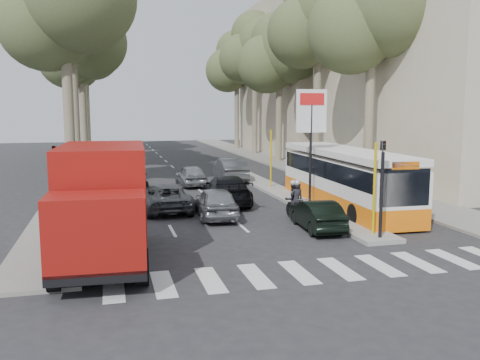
# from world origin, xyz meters

# --- Properties ---
(ground) EXTENTS (120.00, 120.00, 0.00)m
(ground) POSITION_xyz_m (0.00, 0.00, 0.00)
(ground) COLOR #28282B
(ground) RESTS_ON ground
(sidewalk_right) EXTENTS (3.20, 70.00, 0.12)m
(sidewalk_right) POSITION_xyz_m (8.60, 25.00, 0.06)
(sidewalk_right) COLOR gray
(sidewalk_right) RESTS_ON ground
(median_left) EXTENTS (2.40, 64.00, 0.12)m
(median_left) POSITION_xyz_m (-8.00, 28.00, 0.06)
(median_left) COLOR gray
(median_left) RESTS_ON ground
(traffic_island) EXTENTS (1.50, 26.00, 0.16)m
(traffic_island) POSITION_xyz_m (3.25, 11.00, 0.08)
(traffic_island) COLOR gray
(traffic_island) RESTS_ON ground
(building_near) EXTENTS (11.00, 18.00, 18.00)m
(building_near) POSITION_xyz_m (15.50, 12.00, 9.00)
(building_near) COLOR beige
(building_near) RESTS_ON ground
(building_far) EXTENTS (11.00, 20.00, 16.00)m
(building_far) POSITION_xyz_m (15.50, 34.00, 8.00)
(building_far) COLOR #B7A88E
(building_far) RESTS_ON ground
(billboard) EXTENTS (1.50, 12.10, 5.60)m
(billboard) POSITION_xyz_m (3.25, 5.00, 3.70)
(billboard) COLOR yellow
(billboard) RESTS_ON ground
(traffic_light_island) EXTENTS (0.16, 0.41, 3.60)m
(traffic_light_island) POSITION_xyz_m (3.25, -1.50, 2.49)
(traffic_light_island) COLOR black
(traffic_light_island) RESTS_ON ground
(traffic_light_left) EXTENTS (0.16, 0.41, 3.60)m
(traffic_light_left) POSITION_xyz_m (-7.60, -1.00, 2.49)
(traffic_light_left) COLOR black
(traffic_light_left) RESTS_ON ground
(tree_l_a) EXTENTS (7.40, 7.20, 14.10)m
(tree_l_a) POSITION_xyz_m (-7.87, 12.11, 10.38)
(tree_l_a) COLOR #6B604C
(tree_l_a) RESTS_ON ground
(tree_l_b) EXTENTS (7.40, 7.20, 14.88)m
(tree_l_b) POSITION_xyz_m (-7.97, 20.11, 11.07)
(tree_l_b) COLOR #6B604C
(tree_l_b) RESTS_ON ground
(tree_l_c) EXTENTS (7.40, 7.20, 13.71)m
(tree_l_c) POSITION_xyz_m (-7.77, 28.11, 10.04)
(tree_l_c) COLOR #6B604C
(tree_l_c) RESTS_ON ground
(tree_l_d) EXTENTS (7.40, 7.20, 15.66)m
(tree_l_d) POSITION_xyz_m (-7.87, 36.11, 11.76)
(tree_l_d) COLOR #6B604C
(tree_l_d) RESTS_ON ground
(tree_l_e) EXTENTS (7.40, 7.20, 14.49)m
(tree_l_e) POSITION_xyz_m (-7.97, 44.11, 10.73)
(tree_l_e) COLOR #6B604C
(tree_l_e) RESTS_ON ground
(tree_r_a) EXTENTS (7.40, 7.20, 14.10)m
(tree_r_a) POSITION_xyz_m (9.13, 10.11, 10.38)
(tree_r_a) COLOR #6B604C
(tree_r_a) RESTS_ON ground
(tree_r_b) EXTENTS (7.40, 7.20, 15.27)m
(tree_r_b) POSITION_xyz_m (9.23, 18.11, 11.42)
(tree_r_b) COLOR #6B604C
(tree_r_b) RESTS_ON ground
(tree_r_c) EXTENTS (7.40, 7.20, 13.32)m
(tree_r_c) POSITION_xyz_m (9.03, 26.11, 9.69)
(tree_r_c) COLOR #6B604C
(tree_r_c) RESTS_ON ground
(tree_r_d) EXTENTS (7.40, 7.20, 14.88)m
(tree_r_d) POSITION_xyz_m (9.13, 34.11, 11.07)
(tree_r_d) COLOR #6B604C
(tree_r_d) RESTS_ON ground
(tree_r_e) EXTENTS (7.40, 7.20, 14.10)m
(tree_r_e) POSITION_xyz_m (9.23, 42.11, 10.38)
(tree_r_e) COLOR #6B604C
(tree_r_e) RESTS_ON ground
(silver_hatchback) EXTENTS (1.81, 4.06, 1.36)m
(silver_hatchback) POSITION_xyz_m (-1.55, 4.00, 0.68)
(silver_hatchback) COLOR #93959A
(silver_hatchback) RESTS_ON ground
(dark_hatchback) EXTENTS (1.48, 3.65, 1.18)m
(dark_hatchback) POSITION_xyz_m (1.80, 0.78, 0.59)
(dark_hatchback) COLOR black
(dark_hatchback) RESTS_ON ground
(queue_car_a) EXTENTS (2.15, 4.55, 1.25)m
(queue_car_a) POSITION_xyz_m (-3.50, 6.06, 0.63)
(queue_car_a) COLOR #43464A
(queue_car_a) RESTS_ON ground
(queue_car_b) EXTENTS (2.42, 5.10, 1.44)m
(queue_car_b) POSITION_xyz_m (-0.35, 7.00, 0.72)
(queue_car_b) COLOR black
(queue_car_b) RESTS_ON ground
(queue_car_c) EXTENTS (1.63, 3.84, 1.30)m
(queue_car_c) POSITION_xyz_m (-1.10, 13.50, 0.65)
(queue_car_c) COLOR gray
(queue_car_c) RESTS_ON ground
(queue_car_d) EXTENTS (1.77, 4.62, 1.50)m
(queue_car_d) POSITION_xyz_m (1.76, 15.00, 0.75)
(queue_car_d) COLOR #4F5357
(queue_car_d) RESTS_ON ground
(queue_car_e) EXTENTS (2.06, 4.92, 1.42)m
(queue_car_e) POSITION_xyz_m (-4.90, 11.79, 0.71)
(queue_car_e) COLOR black
(queue_car_e) RESTS_ON ground
(red_truck) EXTENTS (2.85, 6.78, 3.56)m
(red_truck) POSITION_xyz_m (-6.23, -1.45, 1.88)
(red_truck) COLOR black
(red_truck) RESTS_ON ground
(city_bus) EXTENTS (2.73, 10.87, 2.84)m
(city_bus) POSITION_xyz_m (4.80, 4.56, 1.50)
(city_bus) COLOR orange
(city_bus) RESTS_ON ground
(motorcycle) EXTENTS (0.75, 2.03, 1.73)m
(motorcycle) POSITION_xyz_m (1.68, 2.87, 0.78)
(motorcycle) COLOR black
(motorcycle) RESTS_ON ground
(pedestrian_near) EXTENTS (1.26, 1.16, 1.98)m
(pedestrian_near) POSITION_xyz_m (7.20, 10.46, 1.11)
(pedestrian_near) COLOR #3E3048
(pedestrian_near) RESTS_ON sidewalk_right
(pedestrian_far) EXTENTS (1.25, 1.25, 1.90)m
(pedestrian_far) POSITION_xyz_m (10.00, 7.88, 1.07)
(pedestrian_far) COLOR brown
(pedestrian_far) RESTS_ON sidewalk_right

